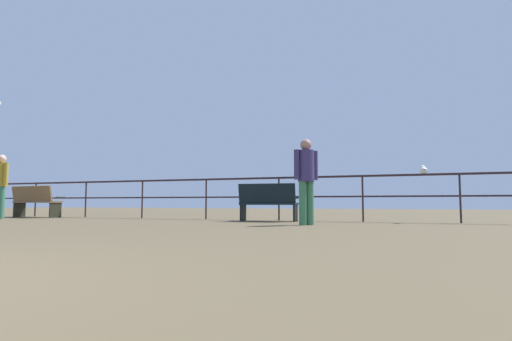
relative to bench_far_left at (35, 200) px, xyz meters
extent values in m
cube|color=#2C1D20|center=(7.68, 0.68, 0.55)|extent=(25.29, 0.05, 0.05)
cube|color=#2C1D20|center=(7.68, 0.68, 0.05)|extent=(25.29, 0.04, 0.04)
cylinder|color=#2C1D20|center=(-0.75, 0.68, 0.00)|extent=(0.04, 0.04, 1.09)
cylinder|color=#2C1D20|center=(1.36, 0.68, 0.00)|extent=(0.04, 0.04, 1.09)
cylinder|color=#2C1D20|center=(3.47, 0.68, 0.00)|extent=(0.04, 0.04, 1.09)
cylinder|color=#2C1D20|center=(5.57, 0.68, 0.00)|extent=(0.04, 0.04, 1.09)
cylinder|color=#2C1D20|center=(7.68, 0.68, 0.00)|extent=(0.04, 0.04, 1.09)
cylinder|color=#2C1D20|center=(9.79, 0.68, 0.00)|extent=(0.04, 0.04, 1.09)
cylinder|color=#2C1D20|center=(11.90, 0.68, 0.00)|extent=(0.04, 0.04, 1.09)
cube|color=brown|center=(0.01, 0.09, -0.07)|extent=(1.77, 0.59, 0.05)
cube|color=brown|center=(-0.01, -0.11, 0.17)|extent=(1.74, 0.28, 0.49)
cube|color=#27281A|center=(0.83, 0.02, -0.31)|extent=(0.07, 0.40, 0.48)
cube|color=#27281A|center=(0.85, 0.19, 0.07)|extent=(0.06, 0.31, 0.04)
cube|color=#27281A|center=(-0.82, 0.16, -0.31)|extent=(0.07, 0.40, 0.48)
cube|color=#27281A|center=(-0.80, 0.33, 0.07)|extent=(0.06, 0.31, 0.04)
cube|color=black|center=(7.61, 0.09, -0.12)|extent=(1.43, 0.55, 0.05)
cube|color=black|center=(7.62, -0.12, 0.12)|extent=(1.41, 0.24, 0.49)
cube|color=black|center=(8.27, 0.14, -0.33)|extent=(0.07, 0.40, 0.42)
cube|color=black|center=(8.25, 0.31, 0.02)|extent=(0.06, 0.31, 0.04)
cube|color=black|center=(6.95, 0.04, -0.33)|extent=(0.07, 0.40, 0.42)
cube|color=black|center=(6.93, 0.21, 0.02)|extent=(0.06, 0.31, 0.04)
cylinder|color=#38734B|center=(8.93, -1.21, -0.10)|extent=(0.16, 0.16, 0.89)
cylinder|color=#38734B|center=(8.82, -1.33, -0.10)|extent=(0.16, 0.16, 0.89)
cylinder|color=#372E5D|center=(8.88, -1.27, 0.66)|extent=(0.34, 0.34, 0.64)
cylinder|color=#372E5D|center=(9.03, -1.11, 0.68)|extent=(0.11, 0.11, 0.60)
cylinder|color=#372E5D|center=(8.73, -1.44, 0.68)|extent=(0.11, 0.11, 0.60)
sphere|color=#A67464|center=(8.88, -1.27, 1.09)|extent=(0.23, 0.23, 0.23)
cylinder|color=#387256|center=(0.19, -1.24, -0.09)|extent=(0.16, 0.16, 0.91)
cylinder|color=#AC8D29|center=(0.11, -1.23, 0.69)|extent=(0.35, 0.35, 0.66)
cylinder|color=#AC8D29|center=(0.33, -1.26, 0.71)|extent=(0.12, 0.12, 0.62)
sphere|color=#E6B096|center=(0.11, -1.23, 1.14)|extent=(0.24, 0.24, 0.24)
ellipsoid|color=white|center=(11.16, 0.68, 0.65)|extent=(0.19, 0.28, 0.15)
ellipsoid|color=gray|center=(11.16, 0.68, 0.67)|extent=(0.14, 0.25, 0.05)
sphere|color=white|center=(11.15, 0.80, 0.71)|extent=(0.12, 0.12, 0.12)
cone|color=gold|center=(11.14, 0.88, 0.71)|extent=(0.05, 0.05, 0.05)
cube|color=gray|center=(11.18, 0.53, 0.65)|extent=(0.08, 0.10, 0.02)
camera|label=1|loc=(10.85, -9.42, -0.10)|focal=28.68mm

